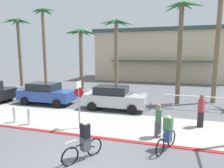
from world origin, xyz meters
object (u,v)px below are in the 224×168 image
object	(u,v)px
bollard_2	(15,114)
pedestrian_0	(158,122)
palm_tree_3	(116,38)
car_blue_1	(46,93)
bollard_1	(29,116)
cyclist_black_0	(84,142)
stop_sign_bike_lane	(79,98)
palm_tree_4	(181,29)
car_silver_2	(114,97)
palm_tree_0	(18,36)
pedestrian_1	(201,112)
palm_tree_2	(81,43)
palm_tree_1	(44,28)
cyclist_blue_1	(167,134)
palm_tree_5	(220,12)

from	to	relation	value
bollard_2	pedestrian_0	distance (m)	8.09
palm_tree_3	car_blue_1	bearing A→B (deg)	-125.81
bollard_1	cyclist_black_0	size ratio (longest dim) A/B	0.63
palm_tree_3	pedestrian_0	world-z (taller)	palm_tree_3
stop_sign_bike_lane	palm_tree_4	world-z (taller)	palm_tree_4
bollard_1	car_silver_2	world-z (taller)	car_silver_2
stop_sign_bike_lane	palm_tree_0	xyz separation A→B (m)	(-12.72, 10.62, 4.35)
stop_sign_bike_lane	cyclist_black_0	size ratio (longest dim) A/B	1.61
bollard_2	pedestrian_1	distance (m)	10.48
palm_tree_4	pedestrian_0	size ratio (longest dim) A/B	4.77
palm_tree_2	pedestrian_0	world-z (taller)	palm_tree_2
cyclist_black_0	palm_tree_4	bearing A→B (deg)	69.23
palm_tree_1	palm_tree_2	xyz separation A→B (m)	(5.91, -2.77, -1.92)
car_blue_1	car_silver_2	world-z (taller)	same
cyclist_black_0	cyclist_blue_1	size ratio (longest dim) A/B	0.94
palm_tree_2	palm_tree_4	xyz separation A→B (m)	(8.80, -1.08, 0.87)
car_blue_1	palm_tree_0	bearing A→B (deg)	140.57
palm_tree_5	pedestrian_0	size ratio (longest dim) A/B	6.04
bollard_2	palm_tree_0	world-z (taller)	palm_tree_0
pedestrian_0	pedestrian_1	bearing A→B (deg)	43.26
car_blue_1	pedestrian_0	xyz separation A→B (m)	(8.94, -4.17, -0.11)
palm_tree_1	palm_tree_2	size ratio (longest dim) A/B	1.45
cyclist_black_0	bollard_1	bearing A→B (deg)	150.45
pedestrian_0	car_silver_2	bearing A→B (deg)	128.77
palm_tree_0	palm_tree_5	distance (m)	20.99
bollard_2	pedestrian_0	bearing A→B (deg)	1.30
palm_tree_2	palm_tree_3	world-z (taller)	palm_tree_3
stop_sign_bike_lane	bollard_2	world-z (taller)	stop_sign_bike_lane
palm_tree_0	pedestrian_1	xyz separation A→B (m)	(18.97, -8.62, -5.18)
palm_tree_0	palm_tree_2	world-z (taller)	palm_tree_0
car_silver_2	palm_tree_1	bearing A→B (deg)	146.37
palm_tree_5	bollard_1	bearing A→B (deg)	-142.41
cyclist_blue_1	car_blue_1	bearing A→B (deg)	150.37
bollard_2	car_blue_1	distance (m)	4.46
palm_tree_2	palm_tree_5	distance (m)	11.86
car_blue_1	cyclist_blue_1	world-z (taller)	car_blue_1
palm_tree_0	car_blue_1	distance (m)	11.43
palm_tree_1	cyclist_black_0	xyz separation A→B (m)	(10.97, -13.70, -6.17)
palm_tree_2	palm_tree_5	xyz separation A→B (m)	(11.65, 0.13, 2.22)
cyclist_black_0	palm_tree_0	bearing A→B (deg)	136.69
palm_tree_3	car_silver_2	bearing A→B (deg)	-76.79
bollard_1	pedestrian_0	size ratio (longest dim) A/B	0.60
cyclist_black_0	pedestrian_0	size ratio (longest dim) A/B	0.96
bollard_2	palm_tree_1	world-z (taller)	palm_tree_1
palm_tree_1	pedestrian_0	world-z (taller)	palm_tree_1
stop_sign_bike_lane	bollard_2	bearing A→B (deg)	-176.94
bollard_1	pedestrian_1	bearing A→B (deg)	13.80
palm_tree_2	cyclist_blue_1	size ratio (longest dim) A/B	3.74
palm_tree_4	car_silver_2	bearing A→B (deg)	-146.50
palm_tree_5	stop_sign_bike_lane	bearing A→B (deg)	-134.47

